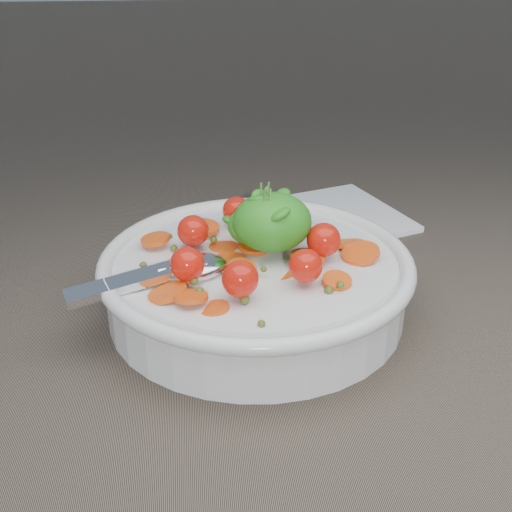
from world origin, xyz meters
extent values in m
plane|color=brown|center=(0.00, 0.00, 0.00)|extent=(6.00, 6.00, 0.00)
cylinder|color=white|center=(-0.01, 0.02, 0.03)|extent=(0.26, 0.26, 0.05)
torus|color=white|center=(-0.01, 0.02, 0.05)|extent=(0.28, 0.28, 0.01)
cylinder|color=white|center=(-0.01, 0.02, 0.00)|extent=(0.13, 0.13, 0.01)
cylinder|color=brown|center=(-0.01, 0.02, 0.03)|extent=(0.24, 0.24, 0.04)
cylinder|color=#F55A14|center=(0.08, 0.02, 0.06)|extent=(0.05, 0.05, 0.01)
cylinder|color=#F55A14|center=(-0.07, 0.00, 0.06)|extent=(0.04, 0.04, 0.01)
cylinder|color=#F55A14|center=(-0.10, 0.06, 0.06)|extent=(0.04, 0.04, 0.01)
cylinder|color=#F55A14|center=(-0.04, 0.00, 0.05)|extent=(0.04, 0.04, 0.02)
cylinder|color=#F55A14|center=(-0.07, -0.04, 0.06)|extent=(0.03, 0.03, 0.01)
cylinder|color=#F55A14|center=(-0.04, 0.02, 0.05)|extent=(0.03, 0.03, 0.01)
cylinder|color=#F55A14|center=(-0.06, 0.08, 0.06)|extent=(0.04, 0.04, 0.01)
cylinder|color=#F55A14|center=(-0.04, 0.05, 0.05)|extent=(0.03, 0.03, 0.01)
cylinder|color=#F55A14|center=(0.00, 0.00, 0.05)|extent=(0.03, 0.03, 0.01)
cylinder|color=#F55A14|center=(-0.09, -0.03, 0.05)|extent=(0.04, 0.04, 0.01)
cylinder|color=#F55A14|center=(-0.01, 0.04, 0.05)|extent=(0.03, 0.03, 0.01)
cylinder|color=#F55A14|center=(-0.05, -0.05, 0.05)|extent=(0.02, 0.02, 0.01)
cylinder|color=#F55A14|center=(0.05, -0.03, 0.05)|extent=(0.03, 0.03, 0.01)
cylinder|color=#F55A14|center=(0.03, 0.01, 0.06)|extent=(0.04, 0.04, 0.01)
cylinder|color=#F55A14|center=(0.07, 0.05, 0.05)|extent=(0.05, 0.05, 0.02)
cylinder|color=#F55A14|center=(-0.03, 0.00, 0.06)|extent=(0.03, 0.03, 0.01)
cylinder|color=#F55A14|center=(0.01, 0.08, 0.05)|extent=(0.04, 0.04, 0.02)
cylinder|color=#F55A14|center=(-0.01, 0.07, 0.05)|extent=(0.05, 0.05, 0.01)
sphere|color=#4E551C|center=(0.06, 0.05, 0.05)|extent=(0.01, 0.01, 0.01)
sphere|color=#4E551C|center=(-0.07, -0.02, 0.06)|extent=(0.01, 0.01, 0.01)
sphere|color=#4E551C|center=(-0.03, -0.05, 0.05)|extent=(0.01, 0.01, 0.01)
sphere|color=#4E551C|center=(-0.02, -0.08, 0.05)|extent=(0.01, 0.01, 0.01)
sphere|color=#4E551C|center=(-0.06, -0.04, 0.06)|extent=(0.01, 0.01, 0.01)
sphere|color=#4E551C|center=(-0.09, 0.08, 0.05)|extent=(0.01, 0.01, 0.01)
sphere|color=#4E551C|center=(-0.08, 0.05, 0.05)|extent=(0.01, 0.01, 0.01)
sphere|color=#4E551C|center=(-0.11, 0.02, 0.05)|extent=(0.01, 0.01, 0.01)
sphere|color=#4E551C|center=(0.04, 0.02, 0.05)|extent=(0.01, 0.01, 0.01)
sphere|color=#4E551C|center=(-0.01, -0.01, 0.06)|extent=(0.01, 0.01, 0.01)
sphere|color=#4E551C|center=(0.04, -0.04, 0.05)|extent=(0.01, 0.01, 0.01)
sphere|color=#4E551C|center=(-0.05, 0.06, 0.06)|extent=(0.01, 0.01, 0.01)
sphere|color=#4E551C|center=(0.05, -0.04, 0.06)|extent=(0.01, 0.01, 0.01)
sphere|color=red|center=(0.05, 0.02, 0.07)|extent=(0.03, 0.03, 0.03)
sphere|color=red|center=(0.02, 0.08, 0.07)|extent=(0.03, 0.03, 0.03)
sphere|color=red|center=(-0.02, 0.10, 0.07)|extent=(0.03, 0.03, 0.03)
sphere|color=red|center=(-0.07, 0.05, 0.07)|extent=(0.03, 0.03, 0.03)
sphere|color=red|center=(-0.07, -0.01, 0.07)|extent=(0.03, 0.03, 0.03)
sphere|color=red|center=(-0.03, -0.04, 0.07)|extent=(0.03, 0.03, 0.03)
sphere|color=red|center=(0.02, -0.02, 0.07)|extent=(0.03, 0.03, 0.03)
ellipsoid|color=green|center=(0.00, 0.03, 0.08)|extent=(0.07, 0.06, 0.05)
ellipsoid|color=green|center=(-0.01, 0.04, 0.07)|extent=(0.04, 0.04, 0.03)
ellipsoid|color=green|center=(0.00, 0.02, 0.09)|extent=(0.03, 0.03, 0.03)
ellipsoid|color=green|center=(-0.03, 0.06, 0.07)|extent=(0.03, 0.03, 0.02)
ellipsoid|color=green|center=(0.00, 0.04, 0.08)|extent=(0.02, 0.02, 0.01)
ellipsoid|color=green|center=(0.01, 0.06, 0.09)|extent=(0.03, 0.03, 0.01)
ellipsoid|color=green|center=(0.01, 0.04, 0.10)|extent=(0.02, 0.03, 0.02)
ellipsoid|color=green|center=(0.01, 0.01, 0.10)|extent=(0.03, 0.03, 0.02)
ellipsoid|color=green|center=(0.05, 0.03, 0.07)|extent=(0.03, 0.03, 0.01)
ellipsoid|color=green|center=(0.01, 0.04, 0.09)|extent=(0.03, 0.03, 0.03)
ellipsoid|color=green|center=(-0.01, 0.04, 0.10)|extent=(0.04, 0.04, 0.03)
ellipsoid|color=green|center=(0.02, 0.06, 0.10)|extent=(0.02, 0.02, 0.01)
ellipsoid|color=green|center=(-0.01, 0.04, 0.09)|extent=(0.03, 0.03, 0.02)
ellipsoid|color=green|center=(0.00, 0.03, 0.09)|extent=(0.02, 0.02, 0.01)
ellipsoid|color=green|center=(0.00, 0.03, 0.10)|extent=(0.03, 0.03, 0.03)
ellipsoid|color=green|center=(-0.01, 0.04, 0.10)|extent=(0.02, 0.02, 0.02)
ellipsoid|color=green|center=(0.00, 0.04, 0.10)|extent=(0.02, 0.02, 0.02)
ellipsoid|color=green|center=(0.00, 0.04, 0.09)|extent=(0.03, 0.03, 0.02)
ellipsoid|color=green|center=(0.00, 0.03, 0.10)|extent=(0.02, 0.02, 0.01)
ellipsoid|color=green|center=(0.04, 0.02, 0.08)|extent=(0.02, 0.03, 0.01)
cylinder|color=#4C8C33|center=(-0.01, 0.04, 0.09)|extent=(0.00, 0.00, 0.05)
cylinder|color=#4C8C33|center=(0.00, 0.04, 0.09)|extent=(0.01, 0.00, 0.05)
cylinder|color=#4C8C33|center=(0.00, 0.02, 0.09)|extent=(0.00, 0.01, 0.04)
cylinder|color=#4C8C33|center=(0.00, 0.03, 0.09)|extent=(0.01, 0.01, 0.04)
cylinder|color=#4C8C33|center=(-0.01, 0.03, 0.09)|extent=(0.01, 0.01, 0.05)
cylinder|color=#4C8C33|center=(-0.01, 0.03, 0.09)|extent=(0.02, 0.01, 0.04)
ellipsoid|color=silver|center=(-0.07, 0.00, 0.06)|extent=(0.07, 0.06, 0.02)
cube|color=silver|center=(-0.11, -0.01, 0.06)|extent=(0.12, 0.06, 0.02)
cylinder|color=silver|center=(-0.09, 0.00, 0.06)|extent=(0.02, 0.02, 0.01)
cube|color=white|center=(0.09, 0.21, 0.00)|extent=(0.22, 0.20, 0.01)
camera|label=1|loc=(-0.06, -0.47, 0.31)|focal=45.00mm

